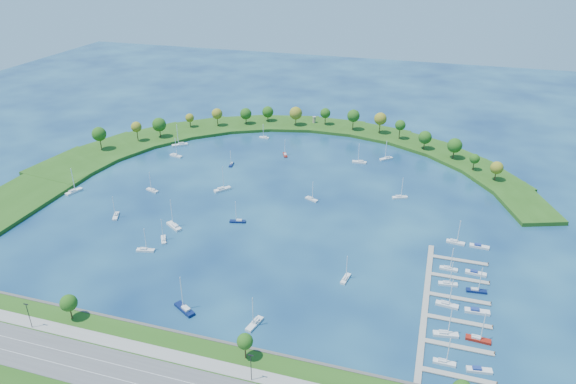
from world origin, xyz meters
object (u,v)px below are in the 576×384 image
(moored_boat_4, at_px, (152,190))
(moored_boat_10, at_px, (145,249))
(moored_boat_11, at_px, (346,278))
(docked_boat_1, at_px, (479,370))
(docked_boat_10, at_px, (455,242))
(docked_boat_6, at_px, (448,283))
(docked_boat_8, at_px, (449,268))
(moored_boat_15, at_px, (180,144))
(docked_boat_9, at_px, (476,273))
(moored_boat_17, at_px, (231,164))
(docked_boat_3, at_px, (478,338))
(moored_boat_9, at_px, (174,226))
(moored_boat_16, at_px, (164,239))
(docked_boat_2, at_px, (446,333))
(moored_boat_12, at_px, (185,308))
(moored_boat_2, at_px, (222,189))
(moored_boat_0, at_px, (312,199))
(moored_boat_6, at_px, (116,215))
(dock_system, at_px, (446,307))
(docked_boat_4, at_px, (447,304))
(moored_boat_7, at_px, (285,154))
(moored_boat_19, at_px, (400,197))
(moored_boat_13, at_px, (359,162))
(docked_boat_0, at_px, (444,362))
(docked_boat_7, at_px, (476,290))
(moored_boat_3, at_px, (386,158))
(harbor_tower, at_px, (314,120))
(moored_boat_5, at_px, (255,323))
(moored_boat_18, at_px, (264,137))
(docked_boat_5, at_px, (477,311))
(docked_boat_11, at_px, (479,246))
(moored_boat_14, at_px, (74,191))
(moored_boat_8, at_px, (238,221))
(moored_boat_1, at_px, (176,155))

(moored_boat_4, height_order, moored_boat_10, moored_boat_10)
(moored_boat_11, distance_m, docked_boat_1, 60.24)
(docked_boat_1, height_order, docked_boat_10, docked_boat_10)
(docked_boat_6, bearing_deg, docked_boat_8, 82.70)
(moored_boat_15, relative_size, docked_boat_9, 1.76)
(moored_boat_17, distance_m, docked_boat_3, 175.74)
(moored_boat_11, bearing_deg, moored_boat_9, 87.22)
(moored_boat_11, distance_m, moored_boat_16, 83.18)
(moored_boat_17, xyz_separation_m, docked_boat_2, (124.97, -112.58, 0.07))
(moored_boat_12, bearing_deg, moored_boat_2, -44.24)
(moored_boat_0, height_order, moored_boat_6, moored_boat_6)
(dock_system, xyz_separation_m, docked_boat_6, (0.24, 14.52, 0.52))
(moored_boat_2, bearing_deg, moored_boat_12, -125.07)
(moored_boat_9, relative_size, docked_boat_4, 1.19)
(docked_boat_3, bearing_deg, moored_boat_7, 132.79)
(moored_boat_4, bearing_deg, moored_boat_19, -148.58)
(docked_boat_4, xyz_separation_m, docked_boat_8, (0.02, 23.86, -0.04))
(moored_boat_11, height_order, moored_boat_13, moored_boat_13)
(moored_boat_15, xyz_separation_m, docked_boat_0, (168.57, -145.29, -0.13))
(docked_boat_1, distance_m, docked_boat_7, 41.80)
(moored_boat_3, height_order, docked_boat_9, moored_boat_3)
(harbor_tower, distance_m, docked_boat_0, 229.71)
(dock_system, relative_size, docked_boat_7, 7.39)
(moored_boat_0, xyz_separation_m, moored_boat_2, (-48.10, -3.12, 0.09))
(moored_boat_5, height_order, moored_boat_18, moored_boat_5)
(docked_boat_2, distance_m, docked_boat_7, 30.09)
(moored_boat_7, distance_m, moored_boat_12, 150.22)
(moored_boat_9, xyz_separation_m, moored_boat_12, (32.02, -52.06, 0.00))
(docked_boat_5, bearing_deg, harbor_tower, 116.51)
(moored_boat_11, relative_size, moored_boat_16, 1.01)
(dock_system, height_order, docked_boat_4, docked_boat_4)
(moored_boat_6, height_order, moored_boat_11, moored_boat_6)
(docked_boat_9, bearing_deg, docked_boat_11, 88.91)
(dock_system, relative_size, docked_boat_6, 7.69)
(moored_boat_9, bearing_deg, docked_boat_11, -138.14)
(harbor_tower, height_order, moored_boat_11, moored_boat_11)
(moored_boat_0, bearing_deg, moored_boat_4, -144.99)
(moored_boat_19, relative_size, docked_boat_1, 1.44)
(moored_boat_14, height_order, docked_boat_8, moored_boat_14)
(moored_boat_3, bearing_deg, docked_boat_8, 69.52)
(moored_boat_14, bearing_deg, docked_boat_1, -92.22)
(moored_boat_8, bearing_deg, moored_boat_1, -57.45)
(dock_system, height_order, moored_boat_1, moored_boat_1)
(docked_boat_11, bearing_deg, moored_boat_3, 123.11)
(docked_boat_5, bearing_deg, docked_boat_9, 85.88)
(moored_boat_14, bearing_deg, moored_boat_19, -58.60)
(harbor_tower, distance_m, docked_boat_10, 165.81)
(moored_boat_0, xyz_separation_m, moored_boat_5, (4.81, -97.26, 0.05))
(docked_boat_1, bearing_deg, docked_boat_10, 87.44)
(moored_boat_5, distance_m, moored_boat_13, 152.25)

